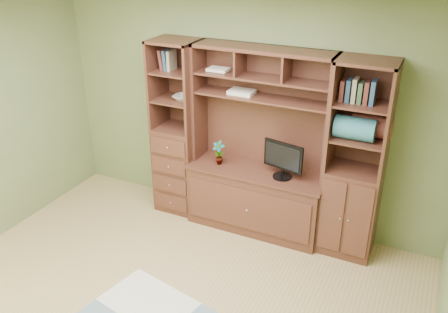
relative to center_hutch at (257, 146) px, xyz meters
The scene contains 10 objects.
room 1.78m from the center_hutch, 98.72° to the right, with size 4.60×4.10×2.64m.
center_hutch is the anchor object (origin of this frame).
left_tower 1.00m from the center_hutch, behind, with size 0.50×0.45×2.05m, color #4C261A.
right_tower 1.03m from the center_hutch, ahead, with size 0.55×0.45×2.05m, color #4C261A.
monitor 0.31m from the center_hutch, ahead, with size 0.45×0.20×0.55m, color black.
orchid 0.47m from the center_hutch, behind, with size 0.14×0.10×0.27m, color #A26337.
magazines 0.59m from the center_hutch, 158.54° to the left, with size 0.26×0.19×0.04m, color beige.
bowl 1.00m from the center_hutch, behind, with size 0.22×0.22×0.05m, color beige.
blanket_teal 1.05m from the center_hutch, ahead, with size 0.38×0.22×0.22m, color #30727E.
blanket_red 1.19m from the center_hutch, ahead, with size 0.38×0.21×0.21m, color brown.
Camera 1 is at (1.91, -2.56, 3.09)m, focal length 38.00 mm.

